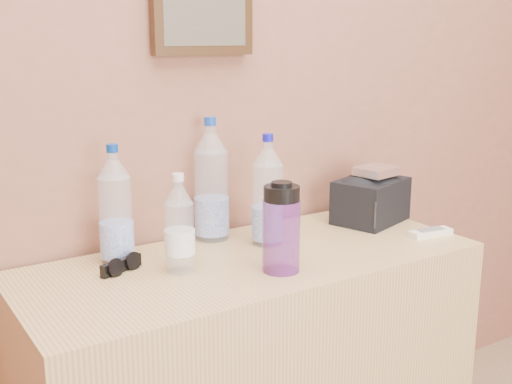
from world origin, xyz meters
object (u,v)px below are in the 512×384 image
pet_large_a (116,211)px  toiletry_bag (371,198)px  pet_large_b (211,186)px  pet_small (179,229)px  ac_remote (431,233)px  foil_packet (377,171)px  sunglasses (121,265)px  nalgene_bottle (281,228)px  pet_large_c (268,196)px

pet_large_a → toiletry_bag: (0.80, -0.08, -0.06)m
pet_large_b → pet_small: 0.28m
pet_large_b → ac_remote: pet_large_b is taller
pet_large_a → pet_large_b: 0.30m
ac_remote → foil_packet: (-0.04, 0.19, 0.16)m
toiletry_bag → foil_packet: (0.00, -0.02, 0.09)m
sunglasses → ac_remote: sunglasses is taller
pet_large_a → ac_remote: (0.84, -0.29, -0.13)m
pet_large_a → foil_packet: size_ratio=2.54×
ac_remote → nalgene_bottle: bearing=-172.5°
pet_large_a → pet_large_b: (0.30, 0.04, 0.02)m
pet_large_c → nalgene_bottle: 0.22m
pet_large_c → nalgene_bottle: size_ratio=1.37×
pet_large_a → sunglasses: bearing=-105.4°
pet_large_a → ac_remote: size_ratio=2.31×
pet_large_a → pet_large_c: (0.41, -0.09, 0.00)m
sunglasses → pet_large_c: bearing=-23.6°
ac_remote → foil_packet: bearing=110.5°
pet_large_c → nalgene_bottle: pet_large_c is taller
nalgene_bottle → toiletry_bag: nalgene_bottle is taller
foil_packet → ac_remote: bearing=-77.2°
pet_large_c → sunglasses: 0.44m
pet_small → ac_remote: 0.76m
ac_remote → toiletry_bag: bearing=110.2°
pet_large_a → foil_packet: (0.80, -0.10, 0.03)m
toiletry_bag → pet_large_a: bearing=156.5°
pet_large_b → ac_remote: bearing=-30.6°
nalgene_bottle → foil_packet: 0.53m
pet_large_a → toiletry_bag: bearing=-5.6°
pet_small → foil_packet: pet_small is taller
pet_large_a → toiletry_bag: 0.80m
pet_large_a → pet_large_c: size_ratio=0.99×
pet_large_c → nalgene_bottle: (-0.09, -0.20, -0.03)m
pet_large_c → sunglasses: pet_large_c is taller
pet_small → ac_remote: (0.74, -0.13, -0.10)m
pet_large_a → sunglasses: pet_large_a is taller
pet_small → toiletry_bag: 0.70m
ac_remote → sunglasses: bearing=174.1°
pet_large_b → toiletry_bag: (0.50, -0.12, -0.08)m
pet_large_a → sunglasses: (-0.02, -0.08, -0.12)m
toiletry_bag → foil_packet: 0.09m
toiletry_bag → pet_small: bearing=168.1°
toiletry_bag → foil_packet: foil_packet is taller
pet_large_c → foil_packet: pet_large_c is taller
pet_large_b → toiletry_bag: size_ratio=1.56×
pet_large_a → sunglasses: 0.14m
nalgene_bottle → ac_remote: size_ratio=1.70×
pet_large_a → foil_packet: 0.81m
nalgene_bottle → foil_packet: nalgene_bottle is taller
nalgene_bottle → foil_packet: (0.49, 0.19, 0.05)m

